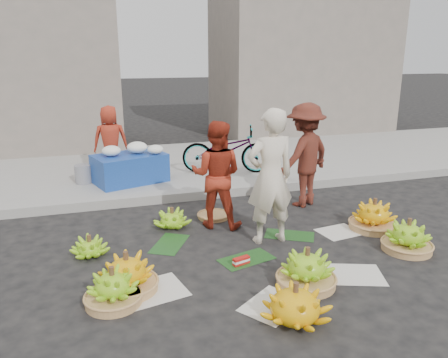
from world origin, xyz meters
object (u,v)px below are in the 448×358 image
object	(u,v)px
vendor_cream	(270,177)
flower_table	(130,166)
bicycle	(227,150)
banana_bunch_0	(127,274)
banana_bunch_4	(408,237)

from	to	relation	value
vendor_cream	flower_table	xyz separation A→B (m)	(-1.48, 2.89, -0.46)
flower_table	bicycle	distance (m)	1.87
banana_bunch_0	banana_bunch_4	bearing A→B (deg)	-1.03
vendor_cream	banana_bunch_0	bearing A→B (deg)	18.37
banana_bunch_0	bicycle	bearing A→B (deg)	58.76
flower_table	bicycle	xyz separation A→B (m)	(1.86, 0.12, 0.16)
banana_bunch_0	flower_table	distance (m)	3.63
banana_bunch_0	banana_bunch_4	world-z (taller)	banana_bunch_0
banana_bunch_0	bicycle	size ratio (longest dim) A/B	0.41
vendor_cream	flower_table	size ratio (longest dim) A/B	1.25
flower_table	vendor_cream	bearing A→B (deg)	-80.41
banana_bunch_4	bicycle	bearing A→B (deg)	106.96
banana_bunch_4	vendor_cream	distance (m)	1.85
banana_bunch_0	flower_table	world-z (taller)	flower_table
flower_table	bicycle	bearing A→B (deg)	-13.98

